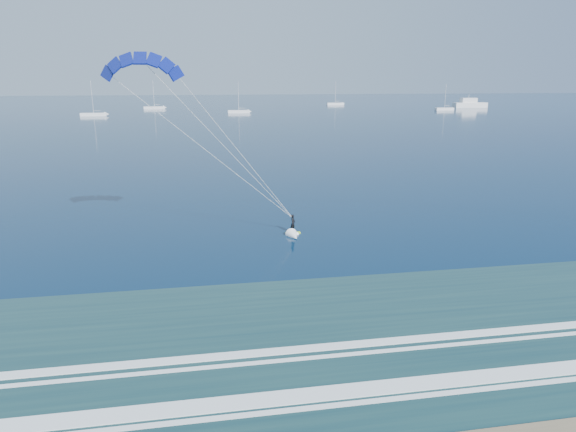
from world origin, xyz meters
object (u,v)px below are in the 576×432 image
Objects in this scene: motor_yacht at (470,104)px; sailboat_4 at (335,104)px; sailboat_2 at (154,108)px; sailboat_5 at (444,109)px; kitesurfer_rig at (223,145)px; sailboat_3 at (239,111)px; sailboat_1 at (94,114)px.

motor_yacht is 68.19m from sailboat_4.
sailboat_5 is at bearing -14.34° from sailboat_2.
motor_yacht is at bearing 56.36° from kitesurfer_rig.
sailboat_3 reaches higher than sailboat_4.
kitesurfer_rig is at bearing -123.64° from motor_yacht.
sailboat_3 is (55.37, 8.00, -0.00)m from sailboat_1.
sailboat_5 is (106.81, 175.20, -7.78)m from kitesurfer_rig.
sailboat_2 is at bearing 66.36° from sailboat_1.
sailboat_4 reaches higher than motor_yacht.
sailboat_5 is (91.78, 2.89, -0.01)m from sailboat_3.
sailboat_4 is (111.78, 66.05, -0.01)m from sailboat_1.
kitesurfer_rig is 205.33m from sailboat_5.
sailboat_1 is at bearing -149.42° from sailboat_4.
sailboat_4 is at bearing 45.82° from sailboat_3.
sailboat_2 is at bearing 135.52° from sailboat_3.
motor_yacht is 151.28m from sailboat_2.
sailboat_2 is (-150.67, 13.44, -1.11)m from motor_yacht.
kitesurfer_rig is at bearing -107.23° from sailboat_4.
sailboat_2 is (19.09, 43.62, -0.00)m from sailboat_1.
sailboat_1 reaches higher than motor_yacht.
sailboat_2 reaches higher than sailboat_4.
kitesurfer_rig is 1.29× the size of sailboat_1.
sailboat_3 is at bearing 8.22° from sailboat_1.
sailboat_4 is 65.53m from sailboat_5.
sailboat_1 is at bearing -171.78° from sailboat_3.
sailboat_1 reaches higher than sailboat_5.
motor_yacht is at bearing 10.98° from sailboat_3.
kitesurfer_rig is 233.71m from motor_yacht.
sailboat_3 reaches higher than motor_yacht.
kitesurfer_rig reaches higher than sailboat_5.
sailboat_4 is at bearing 122.67° from sailboat_5.
kitesurfer_rig is 173.13m from sailboat_3.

